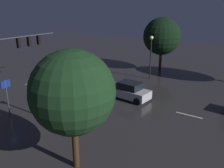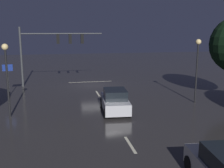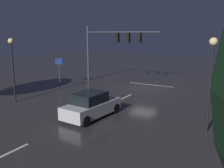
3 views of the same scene
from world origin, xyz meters
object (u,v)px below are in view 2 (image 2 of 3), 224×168
object	(u,v)px
street_lamp_right_kerb	(6,67)
route_sign	(8,73)
street_lamp_left_kerb	(197,59)
car_approaching	(115,101)
traffic_signal_assembly	(52,44)

from	to	relation	value
street_lamp_right_kerb	route_sign	xyz separation A→B (m)	(1.09, -6.56, -1.43)
street_lamp_left_kerb	street_lamp_right_kerb	bearing A→B (deg)	4.19
route_sign	street_lamp_right_kerb	bearing A→B (deg)	99.39
car_approaching	street_lamp_right_kerb	xyz separation A→B (m)	(7.48, -0.05, 2.77)
street_lamp_left_kerb	route_sign	xyz separation A→B (m)	(15.64, -5.50, -1.53)
traffic_signal_assembly	route_sign	world-z (taller)	traffic_signal_assembly
traffic_signal_assembly	street_lamp_right_kerb	distance (m)	11.17
car_approaching	street_lamp_left_kerb	bearing A→B (deg)	-171.05
car_approaching	route_sign	distance (m)	10.90
car_approaching	street_lamp_right_kerb	size ratio (longest dim) A/B	0.88
traffic_signal_assembly	car_approaching	xyz separation A→B (m)	(-4.60, 10.81, -3.68)
car_approaching	street_lamp_left_kerb	world-z (taller)	street_lamp_left_kerb
street_lamp_left_kerb	route_sign	world-z (taller)	street_lamp_left_kerb
traffic_signal_assembly	street_lamp_right_kerb	world-z (taller)	traffic_signal_assembly
traffic_signal_assembly	car_approaching	world-z (taller)	traffic_signal_assembly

